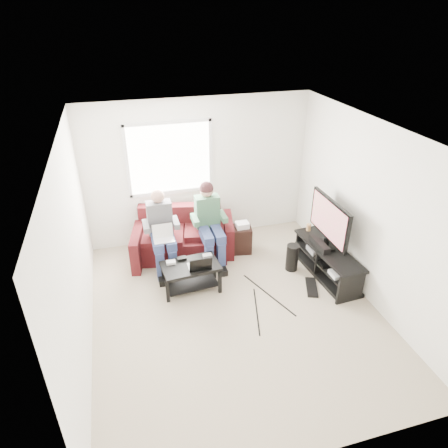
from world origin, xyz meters
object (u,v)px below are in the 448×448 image
Objects in this scene: tv at (329,221)px; tv_stand at (327,263)px; sofa at (184,238)px; end_table at (242,238)px; subwoofer at (292,257)px; coffee_table at (191,271)px.

tv_stand is at bearing -88.53° from tv.
tv_stand is (2.12, -1.25, -0.09)m from sofa.
sofa reaches higher than end_table.
sofa reaches higher than subwoofer.
coffee_table is 0.82× the size of tv.
tv is 0.88m from subwoofer.
tv_stand is at bearing -43.23° from end_table.
end_table is at bearing 36.50° from coffee_table.
sofa is 3.33× the size of end_table.
end_table is at bearing 136.77° from tv_stand.
end_table reaches higher than subwoofer.
sofa is at bearing 85.49° from coffee_table.
coffee_table is 0.60× the size of tv_stand.
tv reaches higher than sofa.
tv is at bearing -28.45° from sofa.
sofa is 1.03m from end_table.
tv is (2.20, -0.14, 0.63)m from coffee_table.
subwoofer is (-0.48, 0.18, -0.72)m from tv.
end_table is (-1.11, 1.05, 0.04)m from tv_stand.
tv is (2.12, -1.15, 0.64)m from sofa.
sofa is at bearing 149.38° from subwoofer.
tv reaches higher than end_table.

